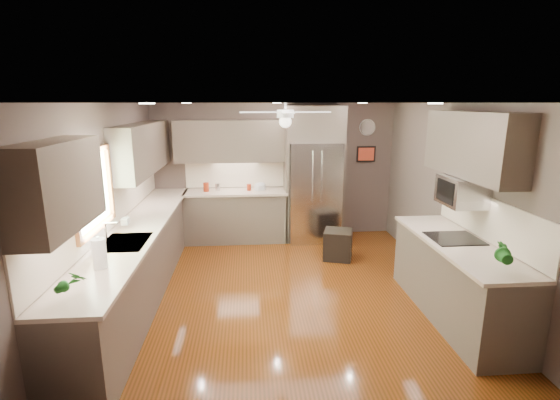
{
  "coord_description": "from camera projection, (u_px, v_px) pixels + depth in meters",
  "views": [
    {
      "loc": [
        -0.51,
        -5.05,
        2.5
      ],
      "look_at": [
        -0.05,
        0.6,
        1.14
      ],
      "focal_mm": 26.0,
      "sensor_mm": 36.0,
      "label": 1
    }
  ],
  "objects": [
    {
      "name": "floor",
      "position": [
        287.0,
        291.0,
        5.52
      ],
      "size": [
        5.0,
        5.0,
        0.0
      ],
      "primitive_type": "plane",
      "color": "#452409",
      "rests_on": "ground"
    },
    {
      "name": "ceiling",
      "position": [
        288.0,
        103.0,
        4.93
      ],
      "size": [
        5.0,
        5.0,
        0.0
      ],
      "primitive_type": "plane",
      "rotation": [
        3.14,
        0.0,
        0.0
      ],
      "color": "white",
      "rests_on": "ground"
    },
    {
      "name": "wall_back",
      "position": [
        274.0,
        171.0,
        7.65
      ],
      "size": [
        4.5,
        0.0,
        4.5
      ],
      "primitive_type": "plane",
      "rotation": [
        1.57,
        0.0,
        0.0
      ],
      "color": "brown",
      "rests_on": "ground"
    },
    {
      "name": "wall_front",
      "position": [
        323.0,
        288.0,
        2.8
      ],
      "size": [
        4.5,
        0.0,
        4.5
      ],
      "primitive_type": "plane",
      "rotation": [
        -1.57,
        0.0,
        0.0
      ],
      "color": "brown",
      "rests_on": "ground"
    },
    {
      "name": "wall_left",
      "position": [
        108.0,
        206.0,
        5.05
      ],
      "size": [
        0.0,
        5.0,
        5.0
      ],
      "primitive_type": "plane",
      "rotation": [
        1.57,
        0.0,
        1.57
      ],
      "color": "brown",
      "rests_on": "ground"
    },
    {
      "name": "wall_right",
      "position": [
        455.0,
        199.0,
        5.4
      ],
      "size": [
        0.0,
        5.0,
        5.0
      ],
      "primitive_type": "plane",
      "rotation": [
        1.57,
        0.0,
        -1.57
      ],
      "color": "brown",
      "rests_on": "ground"
    },
    {
      "name": "canister_a",
      "position": [
        206.0,
        187.0,
        7.29
      ],
      "size": [
        0.11,
        0.11,
        0.16
      ],
      "primitive_type": "cylinder",
      "rotation": [
        0.0,
        0.0,
        0.13
      ],
      "color": "maroon",
      "rests_on": "back_run"
    },
    {
      "name": "canister_b",
      "position": [
        218.0,
        187.0,
        7.35
      ],
      "size": [
        0.09,
        0.09,
        0.14
      ],
      "primitive_type": "cylinder",
      "rotation": [
        0.0,
        0.0,
        0.05
      ],
      "color": "silver",
      "rests_on": "back_run"
    },
    {
      "name": "canister_d",
      "position": [
        249.0,
        187.0,
        7.38
      ],
      "size": [
        0.08,
        0.08,
        0.12
      ],
      "primitive_type": "cylinder",
      "rotation": [
        0.0,
        0.0,
        0.07
      ],
      "color": "maroon",
      "rests_on": "back_run"
    },
    {
      "name": "soap_bottle",
      "position": [
        126.0,
        220.0,
        5.19
      ],
      "size": [
        0.08,
        0.09,
        0.18
      ],
      "primitive_type": "imported",
      "rotation": [
        0.0,
        0.0,
        0.01
      ],
      "color": "white",
      "rests_on": "left_run"
    },
    {
      "name": "potted_plant_left",
      "position": [
        72.0,
        282.0,
        3.26
      ],
      "size": [
        0.19,
        0.15,
        0.31
      ],
      "primitive_type": "imported",
      "rotation": [
        0.0,
        0.0,
        -0.3
      ],
      "color": "#1A5C1A",
      "rests_on": "left_run"
    },
    {
      "name": "potted_plant_right",
      "position": [
        505.0,
        254.0,
        3.83
      ],
      "size": [
        0.22,
        0.2,
        0.34
      ],
      "primitive_type": "imported",
      "rotation": [
        0.0,
        0.0,
        -0.27
      ],
      "color": "#1A5C1A",
      "rests_on": "right_run"
    },
    {
      "name": "bowl",
      "position": [
        260.0,
        189.0,
        7.4
      ],
      "size": [
        0.3,
        0.3,
        0.06
      ],
      "primitive_type": "imported",
      "rotation": [
        0.0,
        0.0,
        0.39
      ],
      "color": "beige",
      "rests_on": "back_run"
    },
    {
      "name": "left_run",
      "position": [
        140.0,
        258.0,
        5.39
      ],
      "size": [
        0.65,
        4.7,
        1.45
      ],
      "color": "#4D3F38",
      "rests_on": "ground"
    },
    {
      "name": "back_run",
      "position": [
        236.0,
        215.0,
        7.48
      ],
      "size": [
        1.85,
        0.65,
        1.45
      ],
      "color": "#4D3F38",
      "rests_on": "ground"
    },
    {
      "name": "uppers",
      "position": [
        230.0,
        148.0,
        5.71
      ],
      "size": [
        4.5,
        4.7,
        0.95
      ],
      "color": "#4D3F38",
      "rests_on": "wall_left"
    },
    {
      "name": "window",
      "position": [
        93.0,
        191.0,
        4.49
      ],
      "size": [
        0.05,
        1.12,
        0.92
      ],
      "color": "#BFF2B2",
      "rests_on": "wall_left"
    },
    {
      "name": "sink",
      "position": [
        125.0,
        245.0,
        4.67
      ],
      "size": [
        0.5,
        0.7,
        0.32
      ],
      "color": "silver",
      "rests_on": "left_run"
    },
    {
      "name": "refrigerator",
      "position": [
        314.0,
        177.0,
        7.38
      ],
      "size": [
        1.06,
        0.75,
        2.45
      ],
      "color": "silver",
      "rests_on": "ground"
    },
    {
      "name": "right_run",
      "position": [
        456.0,
        278.0,
        4.78
      ],
      "size": [
        0.7,
        2.2,
        1.45
      ],
      "color": "#4D3F38",
      "rests_on": "ground"
    },
    {
      "name": "microwave",
      "position": [
        462.0,
        191.0,
        4.8
      ],
      "size": [
        0.43,
        0.55,
        0.34
      ],
      "color": "silver",
      "rests_on": "wall_right"
    },
    {
      "name": "ceiling_fan",
      "position": [
        285.0,
        116.0,
        5.26
      ],
      "size": [
        1.18,
        1.18,
        0.32
      ],
      "color": "white",
      "rests_on": "ceiling"
    },
    {
      "name": "recessed_lights",
      "position": [
        282.0,
        103.0,
        5.32
      ],
      "size": [
        2.84,
        3.14,
        0.01
      ],
      "color": "white",
      "rests_on": "ceiling"
    },
    {
      "name": "wall_clock",
      "position": [
        367.0,
        127.0,
        7.58
      ],
      "size": [
        0.3,
        0.03,
        0.3
      ],
      "color": "white",
      "rests_on": "wall_back"
    },
    {
      "name": "framed_print",
      "position": [
        366.0,
        154.0,
        7.69
      ],
      "size": [
        0.36,
        0.03,
        0.3
      ],
      "color": "black",
      "rests_on": "wall_back"
    },
    {
      "name": "stool",
      "position": [
        338.0,
        244.0,
        6.64
      ],
      "size": [
        0.56,
        0.56,
        0.5
      ],
      "color": "black",
      "rests_on": "ground"
    },
    {
      "name": "paper_towel",
      "position": [
        99.0,
        254.0,
        3.9
      ],
      "size": [
        0.13,
        0.13,
        0.33
      ],
      "color": "white",
      "rests_on": "left_run"
    }
  ]
}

